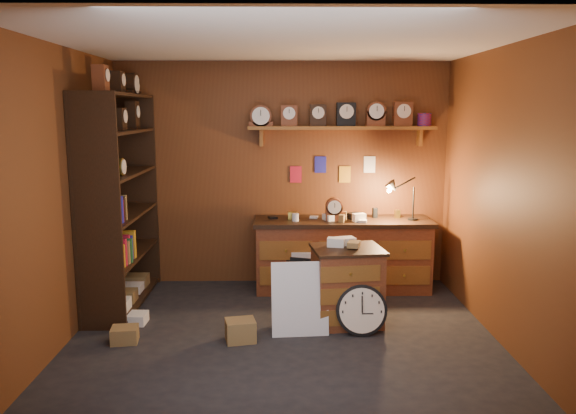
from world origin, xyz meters
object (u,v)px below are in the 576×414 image
at_px(workbench, 343,250).
at_px(low_cabinet, 347,283).
at_px(shelving_unit, 117,192).
at_px(big_round_clock, 361,310).

xyz_separation_m(workbench, low_cabinet, (-0.08, -1.11, -0.05)).
relative_size(shelving_unit, low_cabinet, 2.97).
xyz_separation_m(low_cabinet, big_round_clock, (0.11, -0.29, -0.18)).
height_order(workbench, low_cabinet, workbench).
bearing_deg(workbench, low_cabinet, -94.00).
height_order(shelving_unit, big_round_clock, shelving_unit).
xyz_separation_m(shelving_unit, low_cabinet, (2.43, -0.62, -0.83)).
bearing_deg(big_round_clock, shelving_unit, 160.25).
bearing_deg(shelving_unit, workbench, 11.15).
xyz_separation_m(shelving_unit, big_round_clock, (2.54, -0.91, -1.01)).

